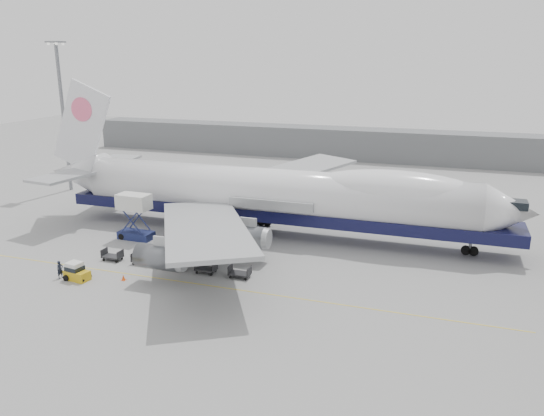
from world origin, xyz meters
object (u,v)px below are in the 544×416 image
(airliner, at_px, (277,194))
(catering_truck, at_px, (135,214))
(ground_worker, at_px, (60,270))
(baggage_tug, at_px, (76,272))

(airliner, relative_size, catering_truck, 11.17)
(airliner, relative_size, ground_worker, 34.36)
(airliner, height_order, catering_truck, airliner)
(ground_worker, bearing_deg, baggage_tug, -65.60)
(catering_truck, relative_size, baggage_tug, 2.14)
(airliner, relative_size, baggage_tug, 23.86)
(airliner, bearing_deg, baggage_tug, -126.55)
(airliner, bearing_deg, catering_truck, -156.06)
(catering_truck, xyz_separation_m, ground_worker, (-0.63, -13.78, -2.45))
(airliner, xyz_separation_m, catering_truck, (-16.85, -7.48, -2.20))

